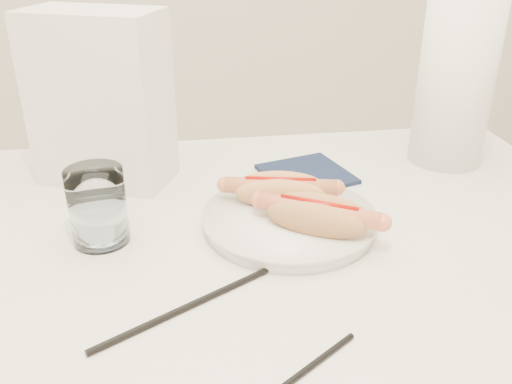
{
  "coord_description": "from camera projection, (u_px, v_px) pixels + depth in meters",
  "views": [
    {
      "loc": [
        -0.03,
        -0.63,
        1.14
      ],
      "look_at": [
        0.06,
        0.01,
        0.82
      ],
      "focal_mm": 39.12,
      "sensor_mm": 36.0,
      "label": 1
    }
  ],
  "objects": [
    {
      "name": "table",
      "position": [
        211.0,
        284.0,
        0.76
      ],
      "size": [
        1.2,
        0.8,
        0.75
      ],
      "color": "silver",
      "rests_on": "ground"
    },
    {
      "name": "plate",
      "position": [
        289.0,
        222.0,
        0.78
      ],
      "size": [
        0.3,
        0.3,
        0.02
      ],
      "primitive_type": "cylinder",
      "rotation": [
        0.0,
        0.0,
        -0.31
      ],
      "color": "white",
      "rests_on": "table"
    },
    {
      "name": "hotdog_left",
      "position": [
        280.0,
        190.0,
        0.8
      ],
      "size": [
        0.16,
        0.09,
        0.04
      ],
      "rotation": [
        0.0,
        0.0,
        -0.21
      ],
      "color": "tan",
      "rests_on": "plate"
    },
    {
      "name": "hotdog_right",
      "position": [
        318.0,
        215.0,
        0.73
      ],
      "size": [
        0.16,
        0.12,
        0.05
      ],
      "rotation": [
        0.0,
        0.0,
        -0.53
      ],
      "color": "#BB7E49",
      "rests_on": "plate"
    },
    {
      "name": "water_glass",
      "position": [
        98.0,
        206.0,
        0.73
      ],
      "size": [
        0.08,
        0.08,
        0.1
      ],
      "primitive_type": "cylinder",
      "color": "white",
      "rests_on": "table"
    },
    {
      "name": "chopstick_near",
      "position": [
        190.0,
        306.0,
        0.62
      ],
      "size": [
        0.21,
        0.13,
        0.01
      ],
      "primitive_type": "cylinder",
      "rotation": [
        0.0,
        1.57,
        0.53
      ],
      "color": "black",
      "rests_on": "table"
    },
    {
      "name": "napkin_box",
      "position": [
        100.0,
        99.0,
        0.87
      ],
      "size": [
        0.23,
        0.19,
        0.27
      ],
      "primitive_type": "cube",
      "rotation": [
        0.0,
        0.0,
        -0.41
      ],
      "color": "silver",
      "rests_on": "table"
    },
    {
      "name": "navy_napkin",
      "position": [
        306.0,
        174.0,
        0.94
      ],
      "size": [
        0.16,
        0.16,
        0.01
      ],
      "primitive_type": "cube",
      "rotation": [
        0.0,
        0.0,
        0.28
      ],
      "color": "#101B33",
      "rests_on": "table"
    },
    {
      "name": "paper_towel_roll",
      "position": [
        455.0,
        82.0,
        0.94
      ],
      "size": [
        0.13,
        0.13,
        0.28
      ],
      "primitive_type": "cylinder",
      "rotation": [
        0.0,
        0.0,
        0.06
      ],
      "color": "white",
      "rests_on": "table"
    }
  ]
}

